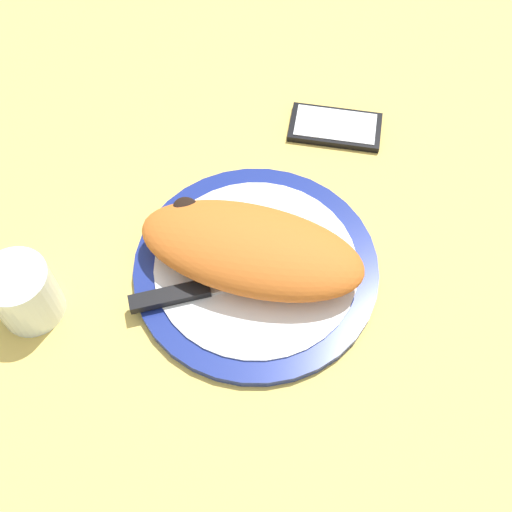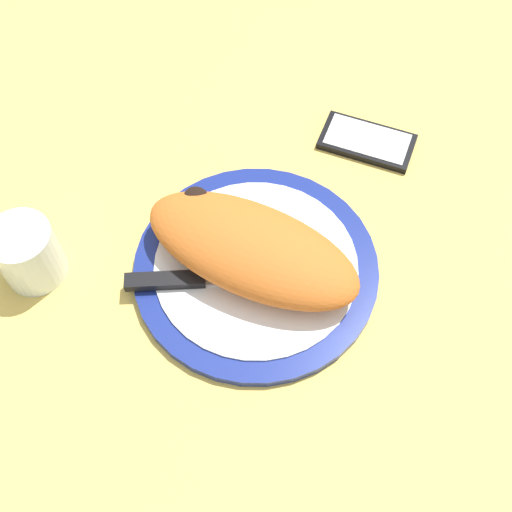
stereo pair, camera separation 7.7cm
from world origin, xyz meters
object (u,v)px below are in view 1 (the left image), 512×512
(smartphone, at_px, (335,127))
(calzone, at_px, (250,252))
(knife, at_px, (192,291))
(water_glass, at_px, (25,295))
(fork, at_px, (247,221))
(plate, at_px, (256,268))

(smartphone, bearing_deg, calzone, 80.13)
(knife, bearing_deg, water_glass, 21.08)
(knife, bearing_deg, smartphone, -107.42)
(knife, relative_size, water_glass, 2.37)
(calzone, distance_m, water_glass, 0.27)
(knife, xyz_separation_m, water_glass, (0.18, 0.07, 0.01))
(fork, bearing_deg, water_glass, 41.57)
(calzone, relative_size, fork, 1.73)
(plate, distance_m, fork, 0.06)
(fork, xyz_separation_m, water_glass, (0.21, 0.19, 0.02))
(fork, relative_size, water_glass, 1.95)
(water_glass, bearing_deg, fork, -138.43)
(calzone, xyz_separation_m, smartphone, (-0.04, -0.26, -0.04))
(plate, xyz_separation_m, smartphone, (-0.04, -0.25, -0.00))
(calzone, bearing_deg, smartphone, -99.87)
(fork, bearing_deg, knife, 75.31)
(calzone, distance_m, knife, 0.08)
(plate, relative_size, calzone, 1.09)
(fork, xyz_separation_m, knife, (0.03, 0.12, 0.00))
(calzone, height_order, fork, calzone)
(knife, relative_size, smartphone, 1.42)
(fork, height_order, smartphone, fork)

